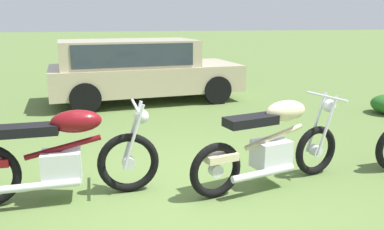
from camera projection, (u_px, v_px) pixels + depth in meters
name	position (u px, v px, depth m)	size (l,w,h in m)	color
ground_plane	(179.00, 195.00, 4.20)	(120.00, 120.00, 0.00)	#567038
motorcycle_maroon	(61.00, 156.00, 4.00)	(2.12, 0.64, 1.02)	black
motorcycle_cream	(272.00, 144.00, 4.35)	(2.01, 0.84, 1.02)	black
car_beige	(137.00, 66.00, 8.83)	(4.47, 2.28, 1.43)	#BCAD8C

